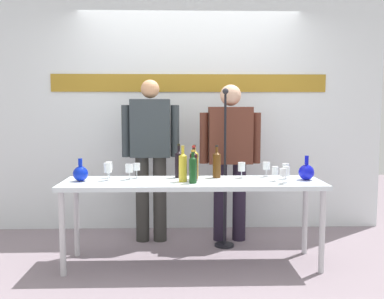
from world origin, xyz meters
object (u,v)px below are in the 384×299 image
object	(u,v)px
display_table	(192,188)
wine_glass_right_1	(283,173)
wine_glass_left_3	(137,167)
wine_glass_right_5	(242,167)
wine_glass_left_1	(109,166)
decanter_blue_left	(81,173)
wine_bottle_3	(194,165)
wine_bottle_1	(217,164)
decanter_blue_right	(306,172)
wine_bottle_0	(194,164)
presenter_right	(230,152)
wine_glass_right_0	(286,172)
wine_glass_right_4	(266,166)
wine_bottle_5	(179,163)
presenter_left	(151,150)
wine_glass_right_2	(286,168)
wine_glass_left_0	(108,168)
wine_glass_left_2	(129,169)
microphone_stand	(225,194)
wine_glass_right_3	(275,171)
wine_bottle_4	(183,166)
wine_bottle_2	(193,168)

from	to	relation	value
display_table	wine_glass_right_1	size ratio (longest dim) A/B	16.82
wine_glass_left_3	wine_glass_right_5	distance (m)	0.97
wine_glass_left_1	wine_glass_right_5	world-z (taller)	wine_glass_left_1
decanter_blue_left	wine_bottle_3	xyz separation A→B (m)	(1.00, -0.03, 0.07)
wine_bottle_1	wine_glass_left_3	world-z (taller)	wine_bottle_1
decanter_blue_right	wine_glass_left_3	world-z (taller)	decanter_blue_right
decanter_blue_right	wine_bottle_0	bearing A→B (deg)	174.69
decanter_blue_right	presenter_right	size ratio (longest dim) A/B	0.13
wine_glass_right_0	wine_glass_right_4	xyz separation A→B (m)	(-0.10, 0.34, 0.00)
wine_bottle_3	wine_glass_left_1	distance (m)	0.80
decanter_blue_left	wine_bottle_5	xyz separation A→B (m)	(0.87, 0.17, 0.06)
presenter_left	wine_bottle_0	world-z (taller)	presenter_left
wine_bottle_3	decanter_blue_right	bearing A→B (deg)	1.42
display_table	wine_glass_right_2	world-z (taller)	wine_glass_right_2
wine_glass_left_0	wine_glass_left_2	world-z (taller)	wine_glass_left_0
wine_glass_right_1	microphone_stand	xyz separation A→B (m)	(-0.42, 0.67, -0.32)
wine_glass_left_2	wine_glass_right_0	xyz separation A→B (m)	(1.38, -0.20, -0.00)
wine_glass_right_1	wine_glass_right_4	size ratio (longest dim) A/B	0.99
wine_bottle_1	wine_glass_right_3	world-z (taller)	wine_bottle_1
presenter_right	wine_glass_left_0	world-z (taller)	presenter_right
wine_bottle_0	microphone_stand	world-z (taller)	microphone_stand
display_table	decanter_blue_left	size ratio (longest dim) A/B	11.32
wine_bottle_3	wine_glass_right_2	world-z (taller)	wine_bottle_3
presenter_right	wine_bottle_5	bearing A→B (deg)	-137.83
wine_bottle_4	wine_glass_left_1	distance (m)	0.71
decanter_blue_left	wine_glass_right_3	world-z (taller)	decanter_blue_left
display_table	wine_bottle_2	distance (m)	0.22
wine_bottle_1	wine_glass_left_1	world-z (taller)	wine_bottle_1
wine_glass_right_1	microphone_stand	size ratio (longest dim) A/B	0.09
wine_bottle_1	wine_bottle_5	bearing A→B (deg)	176.66
presenter_left	wine_glass_left_0	distance (m)	0.73
wine_glass_left_1	decanter_blue_right	bearing A→B (deg)	-5.18
wine_bottle_0	wine_bottle_2	xyz separation A→B (m)	(-0.02, -0.22, -0.01)
presenter_right	wine_bottle_0	size ratio (longest dim) A/B	5.28
wine_glass_right_1	decanter_blue_left	bearing A→B (deg)	173.30
wine_bottle_2	wine_glass_right_3	size ratio (longest dim) A/B	2.20
wine_bottle_3	presenter_left	bearing A→B (deg)	121.84
wine_glass_right_1	decanter_blue_right	bearing A→B (deg)	38.08
wine_glass_left_3	wine_glass_left_2	bearing A→B (deg)	-126.89
wine_glass_right_5	microphone_stand	distance (m)	0.48
decanter_blue_right	wine_bottle_2	distance (m)	1.03
decanter_blue_left	wine_bottle_2	distance (m)	1.01
decanter_blue_right	wine_bottle_2	bearing A→B (deg)	-172.83
wine_glass_left_1	microphone_stand	distance (m)	1.19
wine_glass_right_4	wine_bottle_4	bearing A→B (deg)	-162.42
wine_glass_left_2	wine_glass_right_5	distance (m)	1.03
wine_bottle_5	wine_glass_right_5	distance (m)	0.58
wine_bottle_0	wine_glass_right_2	bearing A→B (deg)	-2.08
wine_glass_right_2	decanter_blue_left	bearing A→B (deg)	-178.04
wine_glass_right_1	wine_glass_right_5	size ratio (longest dim) A/B	0.92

